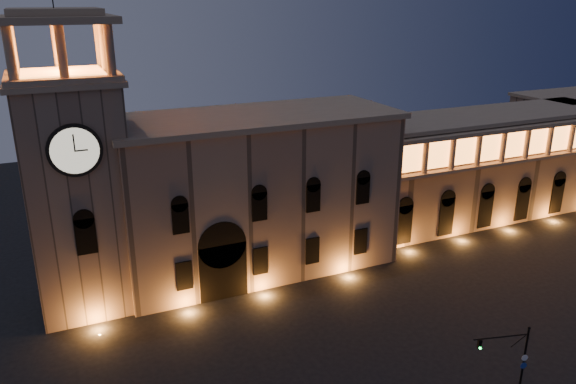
{
  "coord_description": "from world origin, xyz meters",
  "views": [
    {
      "loc": [
        -22.73,
        -33.05,
        29.34
      ],
      "look_at": [
        -0.84,
        16.0,
        10.57
      ],
      "focal_mm": 35.0,
      "sensor_mm": 36.0,
      "label": 1
    }
  ],
  "objects": [
    {
      "name": "traffic_light",
      "position": [
        7.4,
        -7.45,
        3.31
      ],
      "size": [
        4.47,
        1.36,
        6.3
      ],
      "rotation": [
        0.0,
        0.0,
        -0.25
      ],
      "color": "black",
      "rests_on": "ground"
    },
    {
      "name": "clock_tower",
      "position": [
        -20.5,
        20.98,
        12.5
      ],
      "size": [
        9.8,
        9.8,
        32.4
      ],
      "color": "#866B58",
      "rests_on": "ground"
    },
    {
      "name": "colonnade_wing",
      "position": [
        32.0,
        23.92,
        7.33
      ],
      "size": [
        40.6,
        11.5,
        14.5
      ],
      "color": "#816652",
      "rests_on": "ground"
    },
    {
      "name": "government_building",
      "position": [
        -2.08,
        21.93,
        8.77
      ],
      "size": [
        30.8,
        12.8,
        17.6
      ],
      "color": "#866B58",
      "rests_on": "ground"
    },
    {
      "name": "ground",
      "position": [
        0.0,
        0.0,
        0.0
      ],
      "size": [
        160.0,
        160.0,
        0.0
      ],
      "primitive_type": "plane",
      "color": "black",
      "rests_on": "ground"
    }
  ]
}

